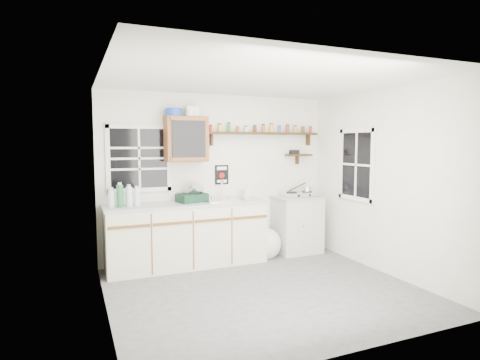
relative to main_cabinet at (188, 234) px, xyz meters
name	(u,v)px	position (x,y,z in m)	size (l,w,h in m)	color
room	(265,187)	(0.58, -1.30, 0.79)	(3.64, 3.24, 2.54)	#4D4D4F
main_cabinet	(188,234)	(0.00, 0.00, 0.00)	(2.31, 0.63, 0.92)	beige
right_cabinet	(297,224)	(1.83, 0.03, -0.01)	(0.73, 0.57, 0.91)	silver
sink	(222,200)	(0.54, 0.01, 0.47)	(0.52, 0.44, 0.29)	silver
upper_cabinet	(186,139)	(0.03, 0.14, 1.36)	(0.60, 0.32, 0.65)	brown
upper_cabinet_clutter	(182,112)	(-0.03, 0.14, 1.75)	(0.48, 0.24, 0.14)	#193FA8
spice_shelf	(263,133)	(1.31, 0.21, 1.47)	(1.91, 0.18, 0.35)	black
secondary_shelf	(297,155)	(1.94, 0.22, 1.12)	(0.45, 0.16, 0.24)	black
warning_sign	(222,175)	(0.63, 0.29, 0.82)	(0.22, 0.02, 0.30)	black
window_back	(139,158)	(-0.62, 0.29, 1.09)	(0.93, 0.03, 0.98)	black
window_right	(356,165)	(2.37, -0.75, 0.99)	(0.03, 0.78, 1.08)	black
water_bottles	(124,196)	(-0.87, -0.02, 0.59)	(0.42, 0.15, 0.33)	silver
dish_rack	(193,195)	(0.10, 0.05, 0.55)	(0.46, 0.38, 0.30)	black
soap_bottle	(245,192)	(0.93, 0.05, 0.56)	(0.09, 0.09, 0.20)	white
rag	(238,200)	(0.76, -0.07, 0.47)	(0.14, 0.12, 0.02)	maroon
hotplate	(299,194)	(1.86, 0.01, 0.49)	(0.58, 0.33, 0.08)	silver
saucepan	(306,189)	(1.99, 0.01, 0.56)	(0.34, 0.19, 0.15)	silver
trash_bag	(266,244)	(1.24, -0.07, -0.24)	(0.44, 0.40, 0.51)	white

